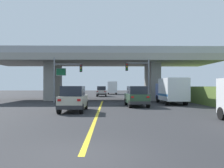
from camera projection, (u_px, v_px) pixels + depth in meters
The scene contains 11 objects.
ground at pixel (103, 100), 34.88m from camera, with size 160.00×160.00×0.00m, color #2B2B2D.
overpass_bridge at pixel (103, 65), 34.93m from camera, with size 32.57×9.98×7.22m.
lane_divider_stripe at pixel (99, 110), 19.34m from camera, with size 0.20×25.43×0.01m, color yellow.
suv_lead at pixel (74, 99), 18.58m from camera, with size 1.90×4.54×2.02m.
suv_crossing at pixel (136, 96), 23.27m from camera, with size 2.13×4.54×2.02m.
box_truck at pixel (171, 90), 26.59m from camera, with size 2.33×6.47×2.89m.
sedan_oncoming at pixel (102, 91), 46.53m from camera, with size 1.94×4.84×2.02m.
traffic_signal_nearside at pixel (141, 74), 29.35m from camera, with size 3.02×0.36×5.47m.
traffic_signal_farside at pixel (64, 74), 28.79m from camera, with size 3.54×0.36×5.60m.
highway_sign at pixel (61, 76), 32.09m from camera, with size 1.36×0.17×4.65m.
semi_truck_distant at pixel (112, 88), 59.59m from camera, with size 2.33×6.67×3.18m.
Camera 1 is at (0.77, -6.66, 2.00)m, focal length 37.53 mm.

